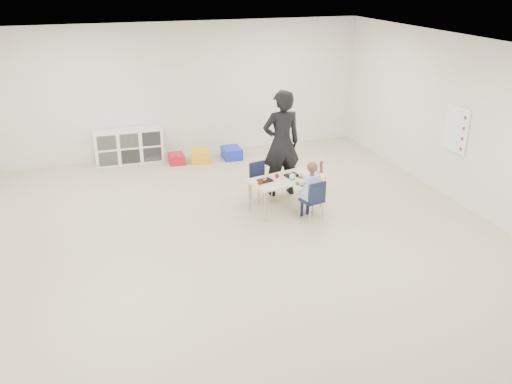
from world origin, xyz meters
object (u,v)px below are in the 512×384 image
object	(u,v)px
table	(286,194)
child	(312,188)
chair_near	(312,199)
adult	(281,144)
cubby_shelf	(129,146)

from	to	relation	value
table	child	distance (m)	0.60
chair_near	table	bearing A→B (deg)	105.83
table	adult	xyz separation A→B (m)	(0.17, 0.66, 0.66)
cubby_shelf	adult	bearing A→B (deg)	-47.44
table	adult	bearing A→B (deg)	62.75
cubby_shelf	adult	distance (m)	3.60
child	cubby_shelf	world-z (taller)	child
child	cubby_shelf	distance (m)	4.52
child	chair_near	bearing A→B (deg)	0.00
chair_near	cubby_shelf	world-z (taller)	cubby_shelf
cubby_shelf	chair_near	bearing A→B (deg)	-56.36
table	cubby_shelf	xyz separation A→B (m)	(-2.24, 3.28, 0.06)
chair_near	child	distance (m)	0.20
chair_near	cubby_shelf	xyz separation A→B (m)	(-2.50, 3.76, 0.01)
cubby_shelf	adult	xyz separation A→B (m)	(2.40, -2.62, 0.60)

